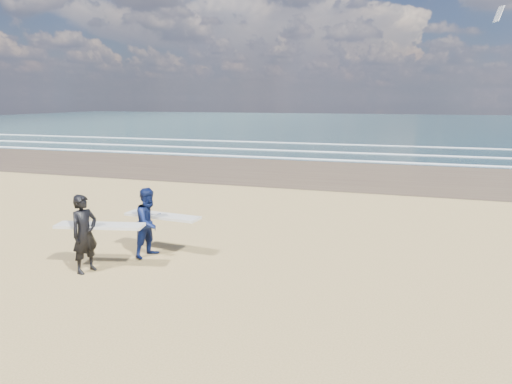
% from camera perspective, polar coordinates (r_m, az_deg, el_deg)
% --- Properties ---
extents(ocean, '(220.00, 100.00, 0.02)m').
position_cam_1_polar(ocean, '(81.90, 26.59, 7.45)').
color(ocean, '#1A333A').
rests_on(ocean, ground).
extents(surfer_near, '(2.26, 1.25, 1.96)m').
position_cam_1_polar(surfer_near, '(12.02, -20.46, -4.81)').
color(surfer_near, black).
rests_on(surfer_near, ground).
extents(surfer_far, '(2.24, 1.26, 1.90)m').
position_cam_1_polar(surfer_far, '(12.72, -13.07, -3.66)').
color(surfer_far, '#0C1744').
rests_on(surfer_far, ground).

